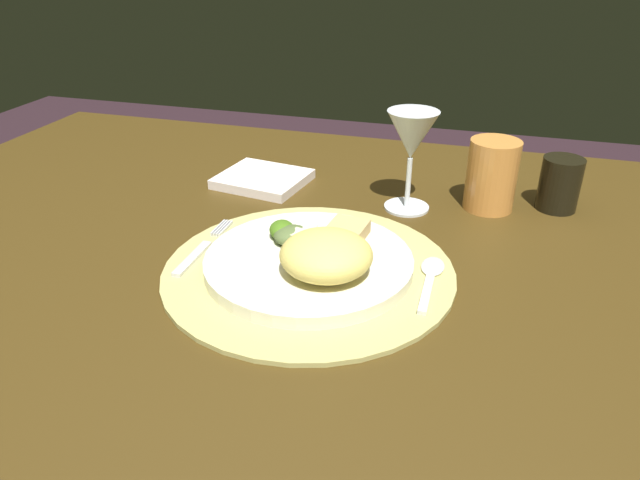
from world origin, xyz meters
name	(u,v)px	position (x,y,z in m)	size (l,w,h in m)	color
dining_table	(294,305)	(0.00, 0.00, 0.62)	(1.38, 0.93, 0.73)	#402E10
placemat	(309,270)	(0.05, -0.08, 0.74)	(0.36, 0.36, 0.01)	tan
dinner_plate	(309,262)	(0.05, -0.08, 0.75)	(0.26, 0.26, 0.02)	silver
pasta_serving	(326,255)	(0.08, -0.11, 0.78)	(0.11, 0.11, 0.05)	#E5CF64
salad_greens	(294,234)	(0.02, -0.05, 0.77)	(0.09, 0.07, 0.02)	#446E19
bread_piece	(347,231)	(0.08, -0.02, 0.77)	(0.05, 0.05, 0.02)	tan
fork	(202,249)	(-0.10, -0.08, 0.74)	(0.01, 0.15, 0.00)	silver
spoon	(431,273)	(0.20, -0.05, 0.74)	(0.03, 0.13, 0.01)	silver
napkin	(263,179)	(-0.11, 0.17, 0.74)	(0.14, 0.12, 0.02)	white
wine_glass	(412,139)	(0.14, 0.14, 0.84)	(0.08, 0.08, 0.15)	silver
amber_tumbler	(492,175)	(0.25, 0.18, 0.79)	(0.07, 0.07, 0.11)	#D4873B
dark_tumbler	(560,184)	(0.36, 0.21, 0.77)	(0.06, 0.06, 0.08)	black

